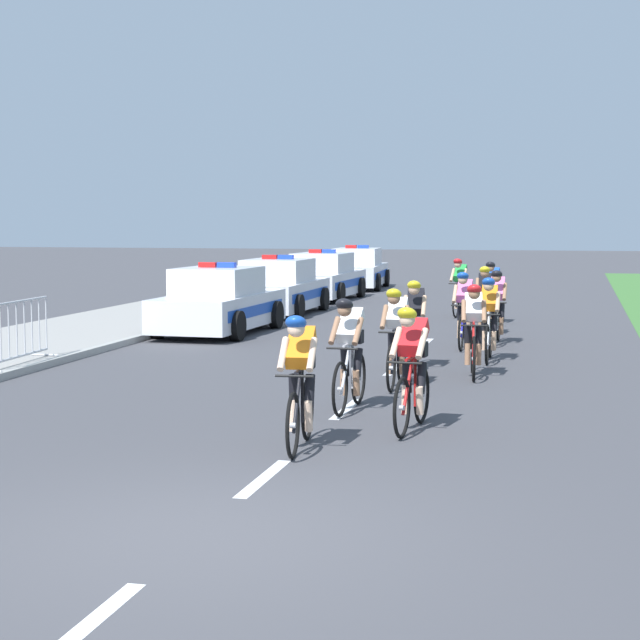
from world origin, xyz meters
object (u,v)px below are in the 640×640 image
object	(u,v)px
cyclist_fourth	(396,336)
cyclist_tenth	(485,299)
cyclist_seventh	(464,309)
cyclist_ninth	(489,318)
cyclist_lead	(300,380)
cyclist_eighth	(497,306)
police_car_nearest	(219,303)
cyclist_third	(349,352)
police_car_furthest	(357,270)
cyclist_sixth	(415,323)
cyclist_second	(412,367)
police_car_second	(279,289)
cyclist_fifth	(473,329)
crowd_barrier_rear	(17,333)
cyclist_twelfth	(460,286)
police_car_third	(323,278)

from	to	relation	value
cyclist_fourth	cyclist_tenth	world-z (taller)	same
cyclist_seventh	cyclist_ninth	distance (m)	1.96
cyclist_seventh	cyclist_lead	bearing A→B (deg)	-94.86
cyclist_ninth	cyclist_seventh	bearing A→B (deg)	108.78
cyclist_eighth	police_car_nearest	distance (m)	6.23
police_car_nearest	cyclist_third	bearing A→B (deg)	-61.59
cyclist_fourth	police_car_furthest	size ratio (longest dim) A/B	0.38
cyclist_third	cyclist_seventh	xyz separation A→B (m)	(0.80, 7.31, 0.00)
cyclist_sixth	cyclist_third	bearing A→B (deg)	-93.69
cyclist_second	police_car_second	world-z (taller)	police_car_second
cyclist_lead	cyclist_fifth	world-z (taller)	same
cyclist_fourth	crowd_barrier_rear	bearing A→B (deg)	177.37
cyclist_lead	cyclist_second	bearing A→B (deg)	51.63
cyclist_tenth	police_car_nearest	bearing A→B (deg)	-169.79
crowd_barrier_rear	police_car_furthest	bearing A→B (deg)	86.40
cyclist_fifth	cyclist_twelfth	xyz separation A→B (m)	(-1.35, 10.91, 0.00)
cyclist_third	cyclist_fifth	size ratio (longest dim) A/B	1.00
cyclist_second	cyclist_seventh	distance (m)	8.51
cyclist_fifth	police_car_nearest	world-z (taller)	police_car_nearest
cyclist_eighth	police_car_nearest	world-z (taller)	police_car_nearest
cyclist_tenth	police_car_third	world-z (taller)	police_car_third
cyclist_second	cyclist_ninth	world-z (taller)	same
cyclist_twelfth	police_car_third	world-z (taller)	police_car_third
cyclist_tenth	cyclist_lead	bearing A→B (deg)	-94.72
cyclist_sixth	cyclist_twelfth	size ratio (longest dim) A/B	1.00
cyclist_sixth	police_car_nearest	bearing A→B (deg)	137.50
cyclist_twelfth	police_car_nearest	xyz separation A→B (m)	(-4.80, -5.46, -0.11)
cyclist_fifth	cyclist_seventh	size ratio (longest dim) A/B	1.00
police_car_nearest	police_car_second	distance (m)	5.03
cyclist_fifth	police_car_second	xyz separation A→B (m)	(-6.15, 10.49, -0.11)
cyclist_second	cyclist_sixth	distance (m)	5.48
cyclist_lead	cyclist_second	distance (m)	1.70
cyclist_fourth	cyclist_twelfth	size ratio (longest dim) A/B	1.00
cyclist_sixth	police_car_third	distance (m)	15.77
cyclist_tenth	crowd_barrier_rear	world-z (taller)	cyclist_tenth
cyclist_ninth	cyclist_twelfth	distance (m)	9.00
cyclist_second	police_car_second	size ratio (longest dim) A/B	0.39
cyclist_fourth	police_car_nearest	xyz separation A→B (m)	(-5.10, 6.78, -0.11)
cyclist_third	cyclist_twelfth	size ratio (longest dim) A/B	1.00
crowd_barrier_rear	cyclist_fourth	bearing A→B (deg)	-2.63
cyclist_sixth	crowd_barrier_rear	bearing A→B (deg)	-164.29
cyclist_sixth	police_car_furthest	world-z (taller)	police_car_furthest
cyclist_twelfth	crowd_barrier_rear	bearing A→B (deg)	-117.46
police_car_furthest	cyclist_third	bearing A→B (deg)	-79.00
police_car_nearest	police_car_furthest	xyz separation A→B (m)	(0.00, 15.84, 0.00)
cyclist_tenth	police_car_second	xyz separation A→B (m)	(-5.80, 3.99, -0.11)
cyclist_eighth	cyclist_ninth	xyz separation A→B (m)	(0.05, -2.75, 0.00)
cyclist_sixth	police_car_furthest	xyz separation A→B (m)	(-5.08, 20.49, -0.11)
police_car_furthest	cyclist_lead	bearing A→B (deg)	-80.07
cyclist_lead	cyclist_fourth	bearing A→B (deg)	85.95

